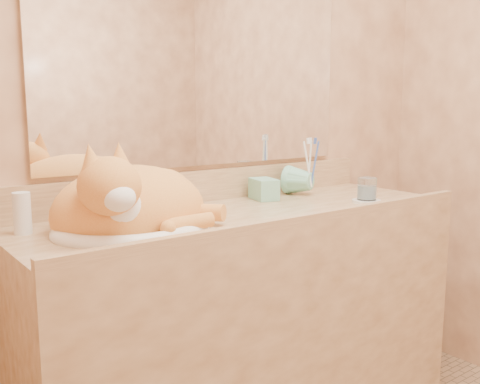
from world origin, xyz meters
TOP-DOWN VIEW (x-y plane):
  - wall_back at (0.00, 1.00)m, footprint 2.40×0.02m
  - vanity_counter at (0.00, 0.72)m, footprint 1.60×0.55m
  - mirror at (0.00, 0.99)m, footprint 1.30×0.02m
  - sink_basin at (-0.44, 0.70)m, footprint 0.50×0.43m
  - faucet at (-0.44, 0.88)m, footprint 0.06×0.11m
  - cat at (-0.45, 0.72)m, footprint 0.52×0.44m
  - soap_dispenser at (0.18, 0.82)m, footprint 0.10×0.10m
  - toothbrush_cup at (0.40, 0.83)m, footprint 0.15×0.15m
  - toothbrushes at (0.40, 0.83)m, footprint 0.04×0.04m
  - saucer at (0.47, 0.60)m, footprint 0.11×0.11m
  - water_glass at (0.47, 0.60)m, footprint 0.07×0.07m
  - lotion_bottle at (-0.71, 0.86)m, footprint 0.05×0.05m

SIDE VIEW (x-z plane):
  - vanity_counter at x=0.00m, z-range 0.00..0.85m
  - saucer at x=0.47m, z-range 0.85..0.86m
  - water_glass at x=0.47m, z-range 0.86..0.94m
  - toothbrush_cup at x=0.40m, z-range 0.85..0.96m
  - lotion_bottle at x=-0.71m, z-range 0.85..0.97m
  - sink_basin at x=-0.44m, z-range 0.85..1.00m
  - faucet at x=-0.44m, z-range 0.85..1.01m
  - cat at x=-0.45m, z-range 0.80..1.07m
  - soap_dispenser at x=0.18m, z-range 0.85..1.03m
  - toothbrushes at x=0.40m, z-range 0.87..1.11m
  - wall_back at x=0.00m, z-range 0.00..2.50m
  - mirror at x=0.00m, z-range 0.99..1.79m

